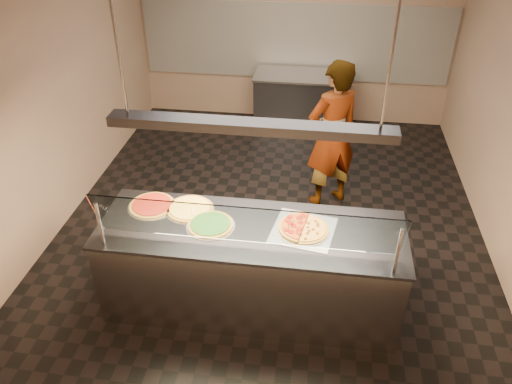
# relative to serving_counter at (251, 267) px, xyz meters

# --- Properties ---
(ground) EXTENTS (5.00, 6.00, 0.02)m
(ground) POSITION_rel_serving_counter_xyz_m (0.05, 1.43, -0.48)
(ground) COLOR black
(ground) RESTS_ON ground
(wall_back) EXTENTS (5.00, 0.02, 3.00)m
(wall_back) POSITION_rel_serving_counter_xyz_m (0.05, 4.44, 1.03)
(wall_back) COLOR #9A7A63
(wall_back) RESTS_ON ground
(wall_front) EXTENTS (5.00, 0.02, 3.00)m
(wall_front) POSITION_rel_serving_counter_xyz_m (0.05, -1.58, 1.03)
(wall_front) COLOR #9A7A63
(wall_front) RESTS_ON ground
(wall_left) EXTENTS (0.02, 6.00, 3.00)m
(wall_left) POSITION_rel_serving_counter_xyz_m (-2.46, 1.43, 1.03)
(wall_left) COLOR #9A7A63
(wall_left) RESTS_ON ground
(tile_band) EXTENTS (4.90, 0.02, 1.20)m
(tile_band) POSITION_rel_serving_counter_xyz_m (0.05, 4.41, 0.83)
(tile_band) COLOR silver
(tile_band) RESTS_ON wall_back
(serving_counter) EXTENTS (2.78, 0.94, 0.93)m
(serving_counter) POSITION_rel_serving_counter_xyz_m (0.00, 0.00, 0.00)
(serving_counter) COLOR #B7B7BC
(serving_counter) RESTS_ON ground
(sneeze_guard) EXTENTS (2.54, 0.18, 0.54)m
(sneeze_guard) POSITION_rel_serving_counter_xyz_m (0.00, -0.34, 0.76)
(sneeze_guard) COLOR #B7B7BC
(sneeze_guard) RESTS_ON serving_counter
(perforated_tray) EXTENTS (0.62, 0.62, 0.01)m
(perforated_tray) POSITION_rel_serving_counter_xyz_m (0.47, 0.05, 0.47)
(perforated_tray) COLOR silver
(perforated_tray) RESTS_ON serving_counter
(half_pizza_pepperoni) EXTENTS (0.29, 0.48, 0.05)m
(half_pizza_pepperoni) POSITION_rel_serving_counter_xyz_m (0.36, 0.05, 0.50)
(half_pizza_pepperoni) COLOR brown
(half_pizza_pepperoni) RESTS_ON perforated_tray
(half_pizza_sausage) EXTENTS (0.29, 0.48, 0.04)m
(half_pizza_sausage) POSITION_rel_serving_counter_xyz_m (0.57, 0.04, 0.49)
(half_pizza_sausage) COLOR brown
(half_pizza_sausage) RESTS_ON perforated_tray
(pizza_spinach) EXTENTS (0.44, 0.44, 0.03)m
(pizza_spinach) POSITION_rel_serving_counter_xyz_m (-0.37, -0.01, 0.48)
(pizza_spinach) COLOR silver
(pizza_spinach) RESTS_ON serving_counter
(pizza_cheese) EXTENTS (0.46, 0.46, 0.03)m
(pizza_cheese) POSITION_rel_serving_counter_xyz_m (-0.62, 0.21, 0.48)
(pizza_cheese) COLOR silver
(pizza_cheese) RESTS_ON serving_counter
(pizza_tomato) EXTENTS (0.46, 0.46, 0.03)m
(pizza_tomato) POSITION_rel_serving_counter_xyz_m (-0.99, 0.22, 0.48)
(pizza_tomato) COLOR silver
(pizza_tomato) RESTS_ON serving_counter
(pizza_spatula) EXTENTS (0.21, 0.23, 0.02)m
(pizza_spatula) POSITION_rel_serving_counter_xyz_m (-0.53, 0.11, 0.49)
(pizza_spatula) COLOR #B7B7BC
(pizza_spatula) RESTS_ON pizza_spinach
(prep_table) EXTENTS (1.50, 0.74, 0.93)m
(prep_table) POSITION_rel_serving_counter_xyz_m (0.23, 3.98, 0.00)
(prep_table) COLOR #333338
(prep_table) RESTS_ON ground
(worker) EXTENTS (0.82, 0.75, 1.88)m
(worker) POSITION_rel_serving_counter_xyz_m (0.70, 1.93, 0.47)
(worker) COLOR black
(worker) RESTS_ON ground
(heat_lamp_housing) EXTENTS (2.30, 0.18, 0.08)m
(heat_lamp_housing) POSITION_rel_serving_counter_xyz_m (-0.00, -0.00, 1.48)
(heat_lamp_housing) COLOR #333338
(heat_lamp_housing) RESTS_ON ceiling
(lamp_rod_left) EXTENTS (0.02, 0.02, 1.01)m
(lamp_rod_left) POSITION_rel_serving_counter_xyz_m (-1.00, -0.00, 2.03)
(lamp_rod_left) COLOR #B7B7BC
(lamp_rod_left) RESTS_ON ceiling
(lamp_rod_right) EXTENTS (0.02, 0.02, 1.01)m
(lamp_rod_right) POSITION_rel_serving_counter_xyz_m (1.00, -0.00, 2.03)
(lamp_rod_right) COLOR #B7B7BC
(lamp_rod_right) RESTS_ON ceiling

